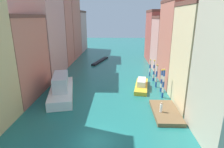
# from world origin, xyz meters

# --- Properties ---
(ground_plane) EXTENTS (154.00, 154.00, 0.00)m
(ground_plane) POSITION_xyz_m (0.00, 24.50, 0.00)
(ground_plane) COLOR #1E6B66
(building_left_1) EXTENTS (7.39, 11.46, 13.01)m
(building_left_1) POSITION_xyz_m (-14.35, 11.63, 6.51)
(building_left_1) COLOR #C6705B
(building_left_1) RESTS_ON ground
(building_left_2) EXTENTS (7.39, 12.13, 18.99)m
(building_left_2) POSITION_xyz_m (-14.35, 23.77, 9.50)
(building_left_2) COLOR tan
(building_left_2) RESTS_ON ground
(building_left_3) EXTENTS (7.39, 7.55, 18.09)m
(building_left_3) POSITION_xyz_m (-14.35, 33.80, 9.05)
(building_left_3) COLOR #C6705B
(building_left_3) RESTS_ON ground
(building_left_4) EXTENTS (7.39, 11.40, 20.06)m
(building_left_4) POSITION_xyz_m (-14.35, 43.52, 10.04)
(building_left_4) COLOR #C6705B
(building_left_4) RESTS_ON ground
(building_left_5) EXTENTS (7.39, 11.88, 14.70)m
(building_left_5) POSITION_xyz_m (-14.35, 55.27, 7.36)
(building_left_5) COLOR tan
(building_left_5) RESTS_ON ground
(building_right_1) EXTENTS (7.39, 8.61, 14.66)m
(building_right_1) POSITION_xyz_m (14.35, 9.43, 7.34)
(building_right_1) COLOR beige
(building_right_1) RESTS_ON ground
(building_right_2) EXTENTS (7.39, 10.17, 15.70)m
(building_right_2) POSITION_xyz_m (14.35, 18.84, 7.86)
(building_right_2) COLOR #C6705B
(building_right_2) RESTS_ON ground
(building_right_3) EXTENTS (7.39, 9.68, 12.86)m
(building_right_3) POSITION_xyz_m (14.35, 28.76, 6.44)
(building_right_3) COLOR tan
(building_right_3) RESTS_ON ground
(building_right_4) EXTENTS (7.39, 10.81, 14.46)m
(building_right_4) POSITION_xyz_m (14.35, 39.03, 7.24)
(building_right_4) COLOR #B25147
(building_right_4) RESTS_ON ground
(waterfront_dock) EXTENTS (3.40, 6.70, 0.52)m
(waterfront_dock) POSITION_xyz_m (8.73, 6.18, 0.26)
(waterfront_dock) COLOR brown
(waterfront_dock) RESTS_ON ground
(person_on_dock) EXTENTS (0.36, 0.36, 1.38)m
(person_on_dock) POSITION_xyz_m (7.98, 5.75, 1.16)
(person_on_dock) COLOR white
(person_on_dock) RESTS_ON waterfront_dock
(mooring_pole_0) EXTENTS (0.32, 0.32, 4.89)m
(mooring_pole_0) POSITION_xyz_m (9.46, 11.53, 2.49)
(mooring_pole_0) COLOR #1E479E
(mooring_pole_0) RESTS_ON ground
(mooring_pole_1) EXTENTS (0.36, 0.36, 4.13)m
(mooring_pole_1) POSITION_xyz_m (9.77, 14.15, 2.12)
(mooring_pole_1) COLOR #1E479E
(mooring_pole_1) RESTS_ON ground
(mooring_pole_2) EXTENTS (0.31, 0.31, 4.40)m
(mooring_pole_2) POSITION_xyz_m (9.33, 16.35, 2.25)
(mooring_pole_2) COLOR #1E479E
(mooring_pole_2) RESTS_ON ground
(mooring_pole_3) EXTENTS (0.37, 0.37, 4.45)m
(mooring_pole_3) POSITION_xyz_m (9.46, 19.86, 2.28)
(mooring_pole_3) COLOR #1E479E
(mooring_pole_3) RESTS_ON ground
(mooring_pole_4) EXTENTS (0.34, 0.34, 3.84)m
(mooring_pole_4) POSITION_xyz_m (9.24, 23.24, 1.97)
(mooring_pole_4) COLOR #1E479E
(mooring_pole_4) RESTS_ON ground
(vaporetto_white) EXTENTS (6.00, 11.85, 3.66)m
(vaporetto_white) POSITION_xyz_m (-7.16, 11.80, 1.33)
(vaporetto_white) COLOR white
(vaporetto_white) RESTS_ON ground
(gondola_black) EXTENTS (4.03, 10.48, 0.42)m
(gondola_black) POSITION_xyz_m (-3.02, 36.70, 0.21)
(gondola_black) COLOR black
(gondola_black) RESTS_ON ground
(motorboat_0) EXTENTS (3.36, 7.91, 1.70)m
(motorboat_0) POSITION_xyz_m (6.56, 15.75, 0.60)
(motorboat_0) COLOR gold
(motorboat_0) RESTS_ON ground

